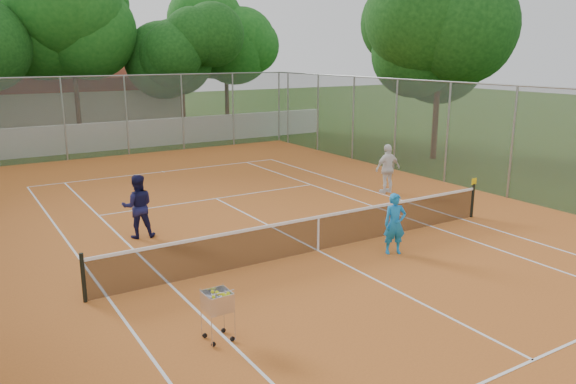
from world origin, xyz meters
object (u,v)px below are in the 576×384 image
clubhouse (44,98)px  ball_hopper (218,314)px  player_near (395,224)px  player_far_left (138,206)px  player_far_right (388,169)px  tennis_net (318,233)px

clubhouse → ball_hopper: bearing=-94.0°
player_near → player_far_left: size_ratio=0.88×
player_near → ball_hopper: bearing=-139.8°
clubhouse → player_far_left: (-1.65, -25.40, -1.28)m
player_far_right → player_far_left: bearing=4.6°
player_far_left → player_far_right: bearing=-163.4°
tennis_net → player_far_right: (5.80, 3.85, 0.42)m
player_far_left → ball_hopper: size_ratio=1.76×
player_far_right → ball_hopper: player_far_right is taller
player_far_right → tennis_net: bearing=36.6°
clubhouse → player_far_right: 26.36m
clubhouse → ball_hopper: size_ratio=15.99×
player_near → player_far_left: player_far_left is taller
ball_hopper → player_near: bearing=9.0°
tennis_net → player_far_left: bearing=135.4°
tennis_net → ball_hopper: 5.16m
clubhouse → player_far_left: bearing=-93.7°
ball_hopper → player_far_left: bearing=77.0°
player_far_left → clubhouse: bearing=-78.6°
tennis_net → clubhouse: clubhouse is taller
tennis_net → clubhouse: bearing=93.9°
player_far_left → player_far_right: size_ratio=0.99×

